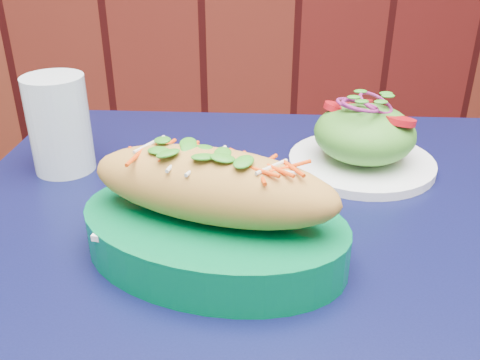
{
  "coord_description": "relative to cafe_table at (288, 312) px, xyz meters",
  "views": [
    {
      "loc": [
        -0.4,
        0.73,
        1.07
      ],
      "look_at": [
        -0.36,
        1.23,
        0.81
      ],
      "focal_mm": 40.0,
      "sensor_mm": 36.0,
      "label": 1
    }
  ],
  "objects": [
    {
      "name": "cafe_table",
      "position": [
        0.0,
        0.0,
        0.0
      ],
      "size": [
        0.9,
        0.9,
        0.75
      ],
      "rotation": [
        0.0,
        0.0,
        -0.13
      ],
      "color": "black",
      "rests_on": "ground"
    },
    {
      "name": "banh_mi_basket",
      "position": [
        -0.08,
        -0.01,
        0.14
      ],
      "size": [
        0.32,
        0.27,
        0.12
      ],
      "rotation": [
        0.0,
        0.0,
        -0.41
      ],
      "color": "#006635",
      "rests_on": "cafe_table"
    },
    {
      "name": "salad_plate",
      "position": [
        0.12,
        0.18,
        0.13
      ],
      "size": [
        0.2,
        0.2,
        0.1
      ],
      "rotation": [
        0.0,
        0.0,
        -0.16
      ],
      "color": "white",
      "rests_on": "cafe_table"
    },
    {
      "name": "water_glass",
      "position": [
        -0.27,
        0.21,
        0.15
      ],
      "size": [
        0.08,
        0.08,
        0.13
      ],
      "primitive_type": "cylinder",
      "color": "silver",
      "rests_on": "cafe_table"
    }
  ]
}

